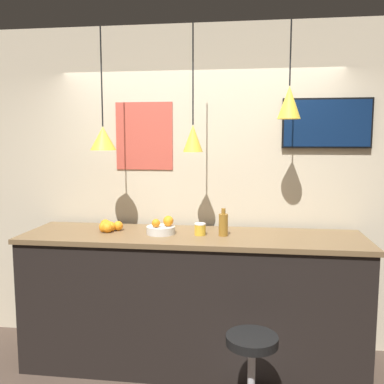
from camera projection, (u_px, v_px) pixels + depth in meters
The scene contains 12 objects.
back_wall at pixel (199, 188), 3.92m from camera, with size 8.00×0.06×2.90m.
service_counter at pixel (192, 300), 3.56m from camera, with size 2.78×0.73×1.12m.
bar_stool at pixel (251, 371), 2.78m from camera, with size 0.44×0.44×0.63m.
fruit_bowl at pixel (162, 228), 3.50m from camera, with size 0.23×0.23×0.15m.
orange_pile at pixel (108, 226), 3.61m from camera, with size 0.21×0.21×0.09m.
juice_bottle at pixel (223, 224), 3.43m from camera, with size 0.07×0.07×0.22m.
spread_jar at pixel (200, 229), 3.46m from camera, with size 0.09×0.09×0.10m.
pendant_lamp_left at pixel (103, 138), 3.55m from camera, with size 0.22×0.22×1.00m.
pendant_lamp_middle at pixel (193, 137), 3.45m from camera, with size 0.16×0.16×1.01m.
pendant_lamp_right at pixel (289, 102), 3.32m from camera, with size 0.18×0.18×0.75m.
mounted_tv at pixel (327, 123), 3.65m from camera, with size 0.75×0.04×0.43m.
wall_poster at pixel (144, 136), 3.89m from camera, with size 0.53×0.01×0.61m.
Camera 1 is at (0.46, -2.71, 1.89)m, focal length 40.00 mm.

